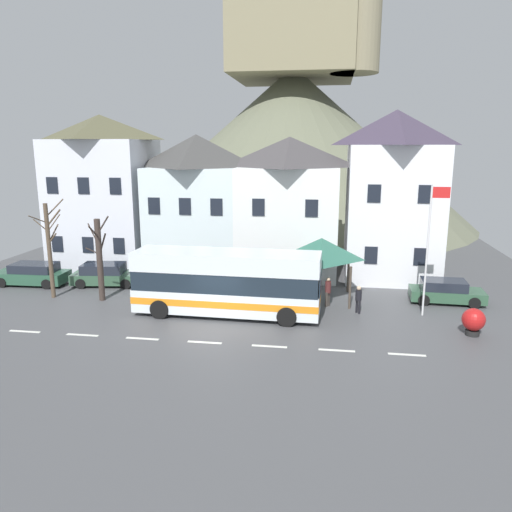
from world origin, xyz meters
TOP-DOWN VIEW (x-y plane):
  - ground_plane at (0.00, -0.00)m, footprint 40.00×60.00m
  - townhouse_00 at (-10.83, 11.92)m, footprint 6.75×5.91m
  - townhouse_01 at (-3.86, 12.07)m, footprint 6.31×6.21m
  - townhouse_02 at (2.66, 12.00)m, footprint 6.75×6.07m
  - townhouse_03 at (9.63, 12.39)m, footprint 5.98×6.84m
  - hilltop_castle at (1.00, 35.61)m, footprint 40.91×40.91m
  - transit_bus at (0.24, 2.63)m, footprint 9.90×2.87m
  - bus_shelter at (5.08, 6.25)m, footprint 3.60×3.60m
  - parked_car_00 at (12.22, 6.56)m, footprint 4.14×2.00m
  - parked_car_01 at (-8.72, 7.07)m, footprint 4.55×2.44m
  - parked_car_02 at (-13.50, 6.44)m, footprint 4.66×2.12m
  - pedestrian_00 at (7.16, 3.89)m, footprint 0.33×0.33m
  - pedestrian_01 at (5.53, 4.87)m, footprint 0.32×0.35m
  - public_bench at (2.81, 8.17)m, footprint 1.52×0.48m
  - flagpole at (10.63, 4.07)m, footprint 0.95×0.10m
  - harbour_buoy at (12.40, 1.49)m, footprint 1.08×1.08m
  - bare_tree_00 at (-10.63, 4.07)m, footprint 1.55×2.36m
  - bare_tree_01 at (-7.54, 4.00)m, footprint 1.64×2.14m

SIDE VIEW (x-z plane):
  - ground_plane at x=0.00m, z-range -0.06..0.00m
  - public_bench at x=2.81m, z-range 0.03..0.90m
  - parked_car_00 at x=12.22m, z-range -0.01..1.31m
  - parked_car_01 at x=-8.72m, z-range -0.02..1.40m
  - parked_car_02 at x=-13.50m, z-range -0.02..1.40m
  - harbour_buoy at x=12.40m, z-range 0.07..1.40m
  - pedestrian_01 at x=5.53m, z-range 0.06..1.73m
  - pedestrian_00 at x=7.16m, z-range 0.15..1.68m
  - transit_bus at x=0.24m, z-range 0.01..3.43m
  - bare_tree_01 at x=-7.54m, z-range 0.00..5.02m
  - bus_shelter at x=5.08m, z-range 1.18..4.81m
  - bare_tree_00 at x=-10.63m, z-range 0.14..5.90m
  - flagpole at x=10.63m, z-range 0.56..7.44m
  - townhouse_02 at x=2.66m, z-range 0.00..9.44m
  - townhouse_01 at x=-3.86m, z-range 0.00..9.62m
  - townhouse_00 at x=-10.83m, z-range 0.00..11.00m
  - townhouse_03 at x=9.63m, z-range 0.00..11.15m
  - hilltop_castle at x=1.00m, z-range -3.14..21.79m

